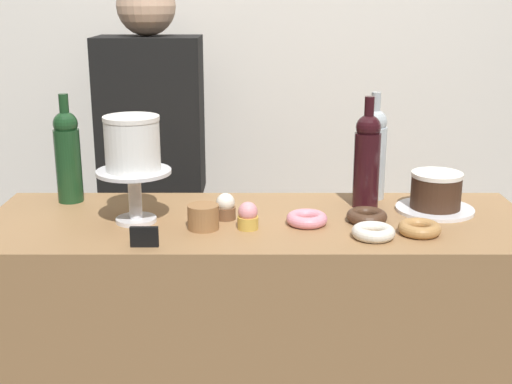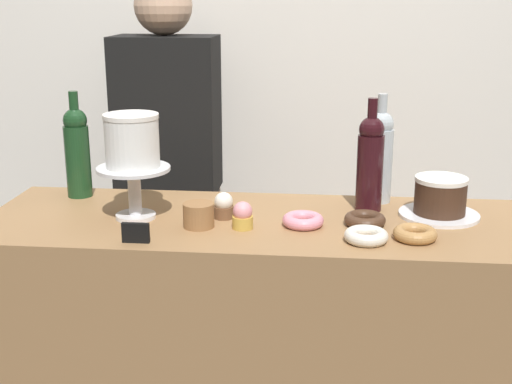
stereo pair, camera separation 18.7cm
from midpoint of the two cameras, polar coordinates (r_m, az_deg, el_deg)
The scene contains 18 objects.
back_wall at distance 2.65m, azimuth 3.92°, elevation 11.01°, with size 6.00×0.05×2.60m.
display_counter at distance 2.09m, azimuth 2.65°, elevation -14.57°, with size 1.52×0.53×0.93m.
cake_stand_pedestal at distance 1.90m, azimuth -7.38°, elevation 0.64°, with size 0.20×0.20×0.15m.
white_layer_cake at distance 1.87m, azimuth -7.51°, elevation 4.24°, with size 0.15×0.15×0.15m.
silver_serving_platter at distance 2.02m, azimuth 17.62°, elevation -1.86°, with size 0.22×0.22×0.01m.
chocolate_round_cake at distance 2.00m, azimuth 17.76°, elevation -0.30°, with size 0.15×0.15×0.10m.
wine_bottle_clear at distance 2.08m, azimuth 12.87°, elevation 3.03°, with size 0.08×0.08×0.33m.
wine_bottle_dark_red at distance 1.99m, azimuth 12.19°, elevation 2.47°, with size 0.08×0.08×0.33m.
wine_bottle_green at distance 2.13m, azimuth -12.30°, elevation 3.38°, with size 0.08×0.08×0.33m.
cupcake_strawberry at distance 1.82m, azimuth 1.83°, elevation -2.06°, with size 0.06×0.06×0.07m.
cupcake_vanilla at distance 1.90m, azimuth 0.10°, elevation -1.22°, with size 0.06×0.06×0.07m.
donut_pink at distance 1.85m, azimuth 6.85°, elevation -2.41°, with size 0.11×0.11×0.03m.
donut_sugar at distance 1.76m, azimuth 12.22°, elevation -3.65°, with size 0.11×0.11×0.03m.
donut_chocolate at distance 1.89m, azimuth 11.91°, elevation -2.32°, with size 0.11×0.11×0.03m.
donut_maple at distance 1.81m, azimuth 16.07°, elevation -3.42°, with size 0.11×0.11×0.03m.
cookie_stack at distance 1.83m, azimuth -1.90°, elevation -1.99°, with size 0.08×0.08×0.07m.
price_sign_chalkboard at distance 1.73m, azimuth -6.98°, elevation -3.46°, with size 0.07×0.01×0.05m.
barista_figure at distance 2.52m, azimuth -5.09°, elevation 0.00°, with size 0.36×0.22×1.60m.
Camera 2 is at (0.18, -1.79, 1.54)m, focal length 47.92 mm.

